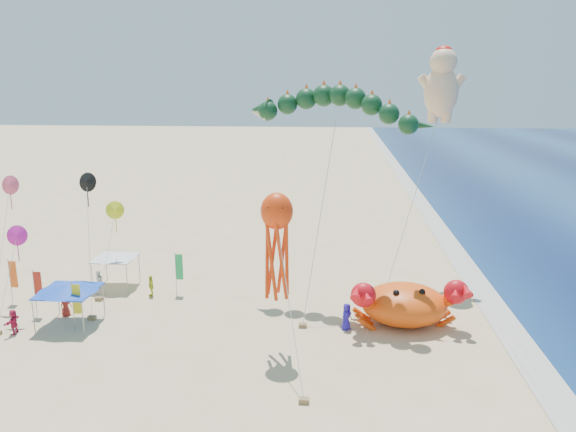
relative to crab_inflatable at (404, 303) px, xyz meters
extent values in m
plane|color=#D1B784|center=(-5.54, -0.20, -1.42)|extent=(320.00, 320.00, 0.00)
plane|color=silver|center=(6.46, -0.20, -1.41)|extent=(320.00, 320.00, 0.00)
ellipsoid|color=#FA4E0D|center=(0.00, 0.11, -0.12)|extent=(6.10, 5.33, 2.59)
sphere|color=red|center=(-2.90, -0.97, 1.03)|extent=(1.54, 1.54, 1.54)
sphere|color=black|center=(-0.82, -0.79, 1.03)|extent=(0.40, 0.40, 0.40)
sphere|color=red|center=(2.90, -0.97, 1.03)|extent=(1.54, 1.54, 1.54)
sphere|color=black|center=(0.82, -0.79, 1.03)|extent=(0.40, 0.40, 0.40)
cone|color=#0D3219|center=(-10.20, 3.65, 11.77)|extent=(1.68, 1.24, 1.37)
cylinder|color=#B2B2B2|center=(-5.46, 1.31, 4.91)|extent=(1.86, 4.74, 12.37)
cube|color=olive|center=(-6.37, -1.04, -1.29)|extent=(0.50, 0.35, 0.25)
ellipsoid|color=#FFCB9B|center=(3.16, 9.57, 12.89)|extent=(2.52, 2.08, 3.71)
sphere|color=#FFCB9B|center=(3.16, 9.34, 15.06)|extent=(1.94, 1.94, 1.94)
ellipsoid|color=red|center=(3.16, 9.46, 15.74)|extent=(1.26, 1.26, 0.88)
cylinder|color=#B2B2B2|center=(1.17, 7.08, 5.07)|extent=(4.04, 5.04, 12.69)
cube|color=olive|center=(-0.82, 4.59, -1.29)|extent=(0.50, 0.35, 0.25)
ellipsoid|color=#EF390C|center=(-7.64, -4.14, 6.77)|extent=(1.78, 1.60, 2.05)
cylinder|color=#B2B2B2|center=(-6.72, -6.86, 2.45)|extent=(1.89, 5.47, 7.46)
cube|color=olive|center=(-5.80, -9.57, -1.29)|extent=(0.50, 0.35, 0.25)
cylinder|color=gray|center=(-22.64, -3.37, -0.32)|extent=(0.06, 0.06, 2.20)
cylinder|color=gray|center=(-19.52, -3.37, -0.32)|extent=(0.06, 0.06, 2.20)
cylinder|color=gray|center=(-22.64, -0.26, -0.32)|extent=(0.06, 0.06, 2.20)
cylinder|color=gray|center=(-19.52, -0.26, -0.32)|extent=(0.06, 0.06, 2.20)
cube|color=blue|center=(-21.08, -1.81, 0.82)|extent=(3.35, 3.35, 0.08)
cone|color=blue|center=(-21.08, -1.81, 1.06)|extent=(3.69, 3.69, 0.45)
cylinder|color=gray|center=(-22.06, 3.71, -0.32)|extent=(0.06, 0.06, 2.20)
cylinder|color=gray|center=(-19.44, 3.71, -0.32)|extent=(0.06, 0.06, 2.20)
cylinder|color=gray|center=(-22.06, 6.33, -0.32)|extent=(0.06, 0.06, 2.20)
cylinder|color=gray|center=(-19.44, 6.33, -0.32)|extent=(0.06, 0.06, 2.20)
cube|color=silver|center=(-20.75, 5.02, 0.82)|extent=(2.86, 2.86, 0.08)
cone|color=silver|center=(-20.75, 5.02, 1.06)|extent=(3.15, 3.15, 0.45)
cylinder|color=gray|center=(-20.40, -2.73, 0.18)|extent=(0.05, 0.05, 3.20)
cube|color=yellow|center=(-20.12, -2.73, 0.68)|extent=(0.50, 0.04, 1.90)
cylinder|color=gray|center=(-23.96, -0.71, 0.18)|extent=(0.05, 0.05, 3.20)
cube|color=red|center=(-23.68, -0.71, 0.68)|extent=(0.50, 0.04, 1.90)
cylinder|color=gray|center=(-26.80, 1.27, 0.18)|extent=(0.05, 0.05, 3.20)
cube|color=#EE591A|center=(-26.52, 1.27, 0.68)|extent=(0.50, 0.04, 1.90)
cylinder|color=gray|center=(-15.82, 3.79, 0.18)|extent=(0.05, 0.05, 3.20)
cube|color=green|center=(-15.54, 3.79, 0.68)|extent=(0.50, 0.04, 1.90)
imported|color=white|center=(-21.49, 3.39, -0.52)|extent=(1.09, 1.10, 1.79)
imported|color=#A9271B|center=(-22.01, -0.56, -0.63)|extent=(0.80, 0.92, 1.58)
imported|color=#BBC923|center=(-17.54, 3.31, -0.64)|extent=(0.76, 0.98, 1.56)
imported|color=#BC1E4A|center=(-23.93, -3.43, -0.64)|extent=(0.51, 1.45, 1.55)
imported|color=#291DAB|center=(-3.64, -1.09, -0.57)|extent=(0.96, 0.98, 1.70)
cone|color=black|center=(-20.95, 1.75, 7.14)|extent=(1.30, 0.51, 1.32)
cylinder|color=#B2B2B2|center=(-20.70, 0.25, 2.89)|extent=(0.55, 3.04, 8.32)
cube|color=olive|center=(-20.45, -1.25, -1.29)|extent=(0.50, 0.35, 0.25)
cone|color=#D3466A|center=(-26.28, 1.63, 6.88)|extent=(1.30, 0.51, 1.32)
cylinder|color=#B2B2B2|center=(-26.03, 0.13, 2.76)|extent=(0.55, 3.04, 8.07)
cube|color=olive|center=(-25.78, -1.37, -1.29)|extent=(0.50, 0.35, 0.25)
cone|color=yellow|center=(-20.42, 4.84, 4.54)|extent=(1.30, 0.51, 1.32)
cylinder|color=#B2B2B2|center=(-20.17, 3.34, 1.58)|extent=(0.55, 3.04, 5.72)
cube|color=olive|center=(-19.92, 1.84, -1.29)|extent=(0.50, 0.35, 0.25)
cone|color=#CD169D|center=(-24.53, -1.09, 4.15)|extent=(1.30, 0.51, 1.32)
cylinder|color=#B2B2B2|center=(-24.28, -2.59, 1.39)|extent=(0.55, 3.04, 5.34)
cube|color=olive|center=(-24.03, -4.09, -1.29)|extent=(0.50, 0.35, 0.25)
camera|label=1|loc=(-4.52, -33.66, 13.60)|focal=35.00mm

